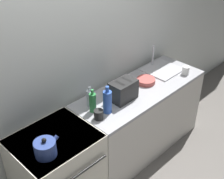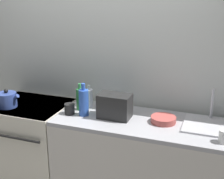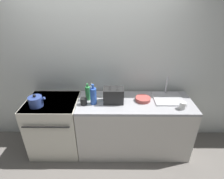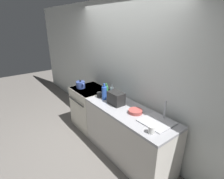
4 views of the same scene
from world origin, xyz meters
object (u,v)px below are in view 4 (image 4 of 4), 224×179
object	(u,v)px
cup_white	(151,130)
bottle_green	(106,91)
stove	(91,107)
kettle	(81,85)
bottle_blue	(104,93)
bottle_clear	(112,91)
bowl	(135,111)
toaster	(116,98)
cup_black	(99,95)

from	to	relation	value
cup_white	bottle_green	bearing A→B (deg)	169.77
stove	kettle	xyz separation A→B (m)	(-0.16, -0.13, 0.50)
stove	bottle_blue	bearing A→B (deg)	-5.71
kettle	cup_white	world-z (taller)	kettle
bottle_clear	bowl	distance (m)	0.76
bottle_green	bowl	xyz separation A→B (m)	(0.80, -0.03, -0.08)
stove	bowl	xyz separation A→B (m)	(1.32, 0.02, 0.46)
toaster	cup_black	bearing A→B (deg)	-171.15
stove	toaster	bearing A→B (deg)	-0.98
bottle_green	cup_black	bearing A→B (deg)	-108.41
stove	bottle_green	bearing A→B (deg)	5.56
bottle_clear	bowl	world-z (taller)	bottle_clear
toaster	bottle_green	world-z (taller)	bottle_green
stove	bottle_blue	xyz separation A→B (m)	(0.62, -0.06, 0.56)
bottle_clear	bottle_blue	bearing A→B (deg)	-77.44
bottle_clear	cup_black	world-z (taller)	bottle_clear
bowl	bottle_clear	bearing A→B (deg)	170.68
bottle_clear	bottle_green	xyz separation A→B (m)	(-0.05, -0.10, 0.01)
stove	bottle_blue	size ratio (longest dim) A/B	2.96
stove	kettle	size ratio (longest dim) A/B	3.79
toaster	bottle_blue	xyz separation A→B (m)	(-0.27, -0.05, 0.02)
bowl	kettle	bearing A→B (deg)	-174.17
toaster	bowl	xyz separation A→B (m)	(0.43, 0.04, -0.08)
toaster	cup_white	world-z (taller)	toaster
stove	cup_black	world-z (taller)	cup_black
cup_black	stove	bearing A→B (deg)	170.63
bowl	bottle_green	bearing A→B (deg)	178.10
toaster	bowl	world-z (taller)	toaster
bottle_clear	bottle_blue	xyz separation A→B (m)	(0.05, -0.21, 0.03)
cup_black	bottle_green	bearing A→B (deg)	71.59
stove	cup_black	distance (m)	0.69
kettle	bottle_blue	size ratio (longest dim) A/B	0.78
bottle_clear	cup_black	size ratio (longest dim) A/B	2.27
bottle_blue	cup_white	size ratio (longest dim) A/B	3.04
stove	bottle_blue	world-z (taller)	bottle_blue
kettle	toaster	distance (m)	1.07
bottle_blue	bowl	xyz separation A→B (m)	(0.70, 0.09, -0.10)
kettle	cup_black	distance (m)	0.65
bottle_blue	bottle_green	size ratio (longest dim) A/B	1.18
cup_black	cup_white	size ratio (longest dim) A/B	0.98
bottle_blue	cup_black	size ratio (longest dim) A/B	3.11
kettle	cup_black	bearing A→B (deg)	4.16
stove	cup_white	xyz separation A→B (m)	(1.82, -0.18, 0.48)
kettle	cup_black	world-z (taller)	kettle
kettle	bottle_green	size ratio (longest dim) A/B	0.92
toaster	bottle_clear	world-z (taller)	bottle_clear
toaster	bowl	size ratio (longest dim) A/B	1.31
bottle_green	bowl	size ratio (longest dim) A/B	1.18
cup_white	bottle_blue	bearing A→B (deg)	174.29
bottle_blue	bowl	distance (m)	0.71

